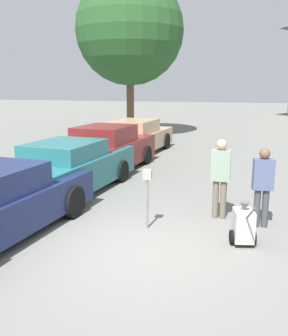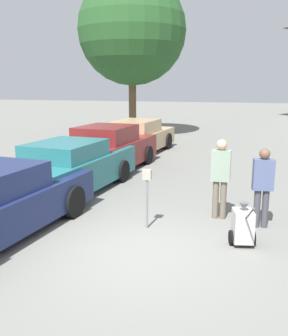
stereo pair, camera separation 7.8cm
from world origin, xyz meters
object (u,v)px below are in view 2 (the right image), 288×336
parked_car_maroon (108,150)px  parked_car_tan (138,138)px  equipment_cart (243,226)px  parking_meter (147,187)px  person_supervisor (263,183)px  parked_car_teal (70,168)px  person_worker (221,174)px

parked_car_maroon → parked_car_tan: parked_car_maroon is taller
parked_car_tan → equipment_cart: (4.81, -8.67, -0.31)m
parking_meter → parked_car_maroon: bearing=120.1°
parked_car_tan → equipment_cart: parked_car_tan is taller
equipment_cart → parking_meter: bearing=157.5°
person_supervisor → equipment_cart: bearing=62.5°
parked_car_maroon → parked_car_tan: bearing=94.6°
parked_car_tan → person_supervisor: (5.14, -7.61, 0.27)m
parked_car_maroon → equipment_cart: size_ratio=4.87×
parked_car_tan → parked_car_teal: bearing=-85.4°
parked_car_teal → parked_car_tan: bearing=94.6°
parked_car_teal → parked_car_tan: parked_car_tan is taller
equipment_cart → parked_car_teal: bearing=140.6°
parked_car_maroon → person_supervisor: person_supervisor is taller
parked_car_teal → person_supervisor: (5.14, -1.27, 0.28)m
parked_car_teal → equipment_cart: parked_car_teal is taller
parked_car_teal → person_worker: person_worker is taller
parking_meter → parked_car_teal: bearing=144.6°
parked_car_teal → parking_meter: size_ratio=4.01×
person_worker → person_supervisor: size_ratio=1.06×
parked_car_maroon → parking_meter: parked_car_maroon is taller
parked_car_tan → person_worker: 8.46m
parked_car_teal → equipment_cart: size_ratio=5.12×
parked_car_maroon → parking_meter: size_ratio=3.82×
parked_car_teal → equipment_cart: 5.35m
person_worker → parked_car_maroon: bearing=-42.8°
parked_car_tan → person_supervisor: 9.19m
parked_car_tan → person_supervisor: size_ratio=3.08×
person_worker → equipment_cart: 1.61m
parked_car_teal → equipment_cart: bearing=-21.3°
parked_car_teal → person_supervisor: bearing=-9.3°
parked_car_tan → person_worker: size_ratio=2.89×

